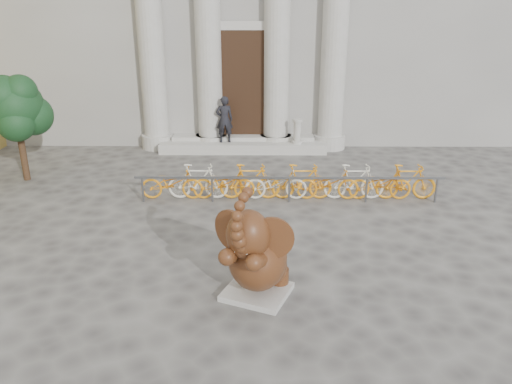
{
  "coord_description": "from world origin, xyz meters",
  "views": [
    {
      "loc": [
        0.6,
        -8.26,
        5.08
      ],
      "look_at": [
        0.52,
        2.22,
        1.1
      ],
      "focal_mm": 35.0,
      "sensor_mm": 36.0,
      "label": 1
    }
  ],
  "objects_px": {
    "elephant_statue": "(256,256)",
    "bike_rack": "(288,182)",
    "pedestrian": "(224,119)",
    "tree": "(16,108)"
  },
  "relations": [
    {
      "from": "elephant_statue",
      "to": "bike_rack",
      "type": "xyz_separation_m",
      "value": [
        0.85,
        4.9,
        -0.32
      ]
    },
    {
      "from": "bike_rack",
      "to": "pedestrian",
      "type": "distance_m",
      "value": 5.14
    },
    {
      "from": "pedestrian",
      "to": "tree",
      "type": "bearing_deg",
      "value": 18.32
    },
    {
      "from": "bike_rack",
      "to": "elephant_statue",
      "type": "bearing_deg",
      "value": -99.8
    },
    {
      "from": "elephant_statue",
      "to": "bike_rack",
      "type": "bearing_deg",
      "value": 102.88
    },
    {
      "from": "tree",
      "to": "pedestrian",
      "type": "height_order",
      "value": "tree"
    },
    {
      "from": "bike_rack",
      "to": "tree",
      "type": "relative_size",
      "value": 2.61
    },
    {
      "from": "elephant_statue",
      "to": "pedestrian",
      "type": "xyz_separation_m",
      "value": [
        -1.2,
        9.56,
        0.37
      ]
    },
    {
      "from": "bike_rack",
      "to": "tree",
      "type": "bearing_deg",
      "value": 169.05
    },
    {
      "from": "pedestrian",
      "to": "elephant_statue",
      "type": "bearing_deg",
      "value": 87.28
    }
  ]
}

